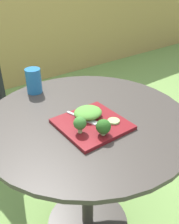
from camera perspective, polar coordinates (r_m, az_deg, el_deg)
name	(u,v)px	position (r m, az deg, el deg)	size (l,w,h in m)	color
patio_table	(87,166)	(1.19, -0.48, -12.40)	(0.85, 0.85, 0.73)	#38332D
salad_plate	(92,124)	(0.95, 0.58, -2.79)	(0.24, 0.24, 0.01)	maroon
drinking_glass	(34,82)	(1.22, -12.73, 6.76)	(0.07, 0.07, 0.12)	#236BA8
fork	(84,119)	(0.97, -1.18, -1.54)	(0.06, 0.15, 0.00)	silver
lettuce_mound	(88,113)	(0.98, -0.36, -0.13)	(0.11, 0.10, 0.04)	#519338
broccoli_floret_0	(80,123)	(0.87, -2.24, -2.67)	(0.05, 0.05, 0.06)	#99B770
broccoli_floret_1	(103,127)	(0.87, 3.23, -3.43)	(0.05, 0.05, 0.06)	#99B770
cucumber_slice_0	(114,121)	(0.96, 5.60, -2.08)	(0.05, 0.05, 0.01)	#8EB766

